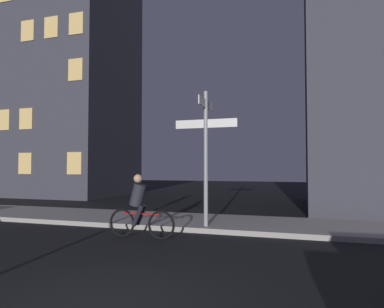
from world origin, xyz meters
name	(u,v)px	position (x,y,z in m)	size (l,w,h in m)	color
sidewalk_kerb	(220,223)	(0.00, 6.77, 0.07)	(40.00, 2.91, 0.14)	#9E9991
signpost	(206,145)	(-0.17, 5.69, 2.40)	(1.80, 1.38, 3.80)	gray
cyclist	(140,208)	(-1.51, 4.25, 0.75)	(1.82, 0.33, 1.61)	black
building_left_block	(64,75)	(-12.53, 15.29, 7.85)	(8.20, 6.48, 15.69)	#383842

